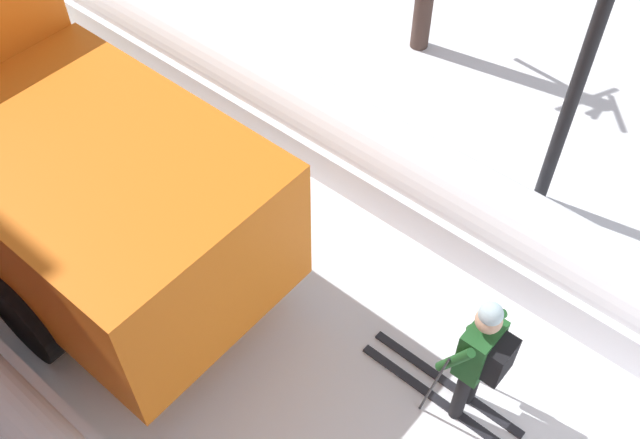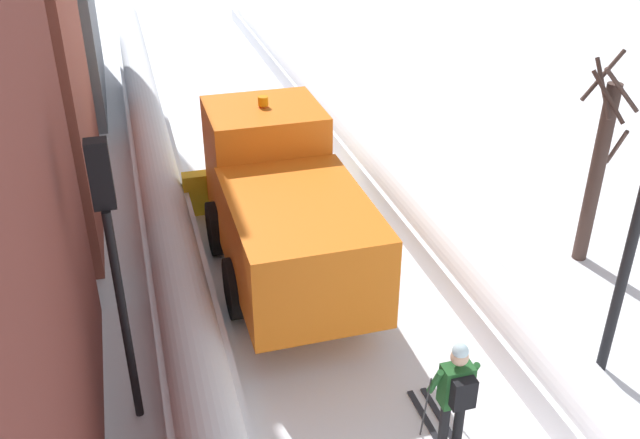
{
  "view_description": "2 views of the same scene",
  "coord_description": "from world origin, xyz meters",
  "views": [
    {
      "loc": [
        -2.87,
        0.75,
        6.86
      ],
      "look_at": [
        0.61,
        3.69,
        1.5
      ],
      "focal_mm": 40.78,
      "sensor_mm": 36.0,
      "label": 1
    },
    {
      "loc": [
        -3.07,
        -4.43,
        7.51
      ],
      "look_at": [
        -0.1,
        5.85,
        1.59
      ],
      "focal_mm": 39.21,
      "sensor_mm": 36.0,
      "label": 2
    }
  ],
  "objects": [
    {
      "name": "skier",
      "position": [
        0.61,
        1.8,
        1.0
      ],
      "size": [
        0.62,
        1.8,
        1.81
      ],
      "color": "black",
      "rests_on": "ground"
    },
    {
      "name": "ground_plane",
      "position": [
        0.0,
        10.0,
        0.0
      ],
      "size": [
        80.0,
        80.0,
        0.0
      ],
      "primitive_type": "plane",
      "color": "white"
    },
    {
      "name": "plow_truck",
      "position": [
        -0.57,
        6.8,
        1.48
      ],
      "size": [
        3.2,
        5.98,
        3.12
      ],
      "color": "orange",
      "rests_on": "ground"
    },
    {
      "name": "traffic_light_pole",
      "position": [
        -3.51,
        3.75,
        3.02
      ],
      "size": [
        0.28,
        0.42,
        4.3
      ],
      "color": "black",
      "rests_on": "ground"
    },
    {
      "name": "snowbank_right",
      "position": [
        2.61,
        10.0,
        0.4
      ],
      "size": [
        1.1,
        36.0,
        0.96
      ],
      "color": "white",
      "rests_on": "ground"
    },
    {
      "name": "snowbank_left",
      "position": [
        -2.61,
        10.0,
        0.52
      ],
      "size": [
        1.1,
        36.0,
        1.13
      ],
      "color": "white",
      "rests_on": "ground"
    },
    {
      "name": "bare_tree_near",
      "position": [
        5.28,
        5.63,
        1.99
      ],
      "size": [
        0.92,
        0.91,
        4.13
      ],
      "color": "#46342D",
      "rests_on": "ground"
    }
  ]
}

